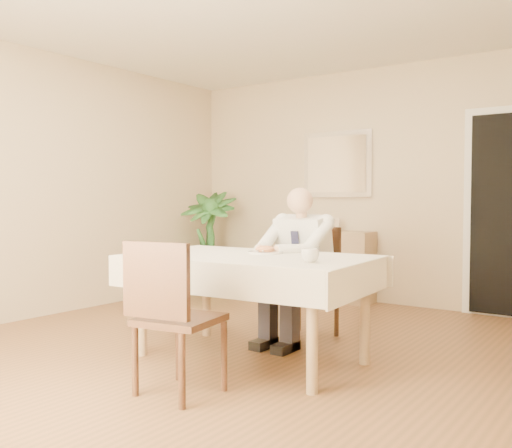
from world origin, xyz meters
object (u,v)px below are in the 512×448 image
Objects in this scene: dining_table at (250,267)px; seated_man at (293,257)px; sideboard at (330,265)px; coffee_mug at (310,256)px; chair_far at (311,274)px; potted_palm at (208,242)px; chair_near at (170,310)px.

dining_table is 0.59m from seated_man.
seated_man reaches higher than sideboard.
seated_man is at bearing 127.77° from coffee_mug.
seated_man is at bearing -70.99° from sideboard.
coffee_mug reaches higher than dining_table.
sideboard is (-0.66, 1.59, -0.12)m from chair_far.
chair_far is 8.15× the size of coffee_mug.
seated_man is 2.63m from potted_palm.
potted_palm is (-2.16, 2.10, -0.05)m from dining_table.
coffee_mug is 2.93m from sideboard.
dining_table is 1.95× the size of chair_near.
coffee_mug is at bearing 46.41° from chair_near.
coffee_mug is (0.58, -0.75, 0.11)m from seated_man.
chair_far is at bearing -29.47° from potted_palm.
seated_man and potted_palm have the same top height.
seated_man is at bearing -34.97° from potted_palm.
seated_man is 2.01m from sideboard.
sideboard is 0.80× the size of potted_palm.
chair_near reaches higher than coffee_mug.
dining_table is at bearing -44.26° from potted_palm.
chair_far reaches higher than coffee_mug.
chair_near reaches higher than sideboard.
coffee_mug is at bearing -39.52° from potted_palm.
dining_table is 0.90m from chair_far.
chair_near is at bearing -78.02° from sideboard.
potted_palm reaches higher than sideboard.
chair_far is 0.74× the size of potted_palm.
potted_palm reaches higher than chair_far.
coffee_mug is (0.58, -1.04, 0.28)m from chair_far.
potted_palm is (-1.50, -0.37, 0.23)m from sideboard.
sideboard is at bearing 13.96° from potted_palm.
potted_palm is at bearing 131.95° from dining_table.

